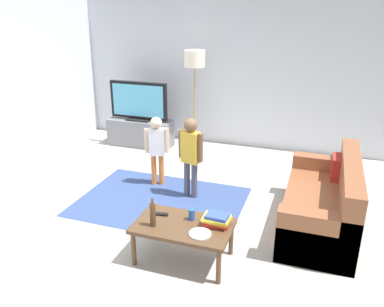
{
  "coord_description": "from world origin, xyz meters",
  "views": [
    {
      "loc": [
        1.59,
        -4.0,
        2.54
      ],
      "look_at": [
        0.0,
        0.6,
        0.65
      ],
      "focal_mm": 36.58,
      "sensor_mm": 36.0,
      "label": 1
    }
  ],
  "objects_px": {
    "book_stack": "(217,220)",
    "bottle": "(153,214)",
    "couch": "(327,205)",
    "child_near_tv": "(157,145)",
    "child_center": "(191,151)",
    "tv": "(139,102)",
    "tv_stand": "(141,133)",
    "soda_can": "(192,214)",
    "tv_remote": "(160,214)",
    "plate": "(200,234)",
    "coffee_table": "(183,229)",
    "floor_lamp": "(195,64)"
  },
  "relations": [
    {
      "from": "tv",
      "to": "bottle",
      "type": "distance_m",
      "value": 3.61
    },
    {
      "from": "tv_stand",
      "to": "child_center",
      "type": "height_order",
      "value": "child_center"
    },
    {
      "from": "child_near_tv",
      "to": "book_stack",
      "type": "bearing_deg",
      "value": -48.57
    },
    {
      "from": "tv",
      "to": "child_near_tv",
      "type": "bearing_deg",
      "value": -55.48
    },
    {
      "from": "child_center",
      "to": "plate",
      "type": "distance_m",
      "value": 1.65
    },
    {
      "from": "tv",
      "to": "tv_remote",
      "type": "height_order",
      "value": "tv"
    },
    {
      "from": "couch",
      "to": "book_stack",
      "type": "height_order",
      "value": "couch"
    },
    {
      "from": "child_center",
      "to": "coffee_table",
      "type": "distance_m",
      "value": 1.48
    },
    {
      "from": "couch",
      "to": "child_near_tv",
      "type": "height_order",
      "value": "child_near_tv"
    },
    {
      "from": "tv_stand",
      "to": "soda_can",
      "type": "height_order",
      "value": "soda_can"
    },
    {
      "from": "coffee_table",
      "to": "bottle",
      "type": "distance_m",
      "value": 0.35
    },
    {
      "from": "floor_lamp",
      "to": "soda_can",
      "type": "distance_m",
      "value": 3.43
    },
    {
      "from": "tv_remote",
      "to": "plate",
      "type": "bearing_deg",
      "value": -30.68
    },
    {
      "from": "couch",
      "to": "coffee_table",
      "type": "bearing_deg",
      "value": -140.17
    },
    {
      "from": "tv",
      "to": "soda_can",
      "type": "bearing_deg",
      "value": -55.1
    },
    {
      "from": "book_stack",
      "to": "bottle",
      "type": "relative_size",
      "value": 0.95
    },
    {
      "from": "tv",
      "to": "tv_remote",
      "type": "bearing_deg",
      "value": -60.14
    },
    {
      "from": "tv",
      "to": "bottle",
      "type": "relative_size",
      "value": 3.57
    },
    {
      "from": "child_near_tv",
      "to": "child_center",
      "type": "relative_size",
      "value": 0.92
    },
    {
      "from": "tv_stand",
      "to": "bottle",
      "type": "bearing_deg",
      "value": -61.77
    },
    {
      "from": "child_center",
      "to": "tv_remote",
      "type": "height_order",
      "value": "child_center"
    },
    {
      "from": "floor_lamp",
      "to": "bottle",
      "type": "xyz_separation_m",
      "value": [
        0.69,
        -3.33,
        -0.99
      ]
    },
    {
      "from": "bottle",
      "to": "soda_can",
      "type": "bearing_deg",
      "value": 36.03
    },
    {
      "from": "coffee_table",
      "to": "bottle",
      "type": "xyz_separation_m",
      "value": [
        -0.28,
        -0.12,
        0.18
      ]
    },
    {
      "from": "bottle",
      "to": "soda_can",
      "type": "relative_size",
      "value": 2.57
    },
    {
      "from": "child_near_tv",
      "to": "tv_remote",
      "type": "distance_m",
      "value": 1.66
    },
    {
      "from": "book_stack",
      "to": "plate",
      "type": "xyz_separation_m",
      "value": [
        -0.1,
        -0.22,
        -0.05
      ]
    },
    {
      "from": "coffee_table",
      "to": "book_stack",
      "type": "xyz_separation_m",
      "value": [
        0.32,
        0.1,
        0.11
      ]
    },
    {
      "from": "tv_stand",
      "to": "tv_remote",
      "type": "distance_m",
      "value": 3.42
    },
    {
      "from": "child_center",
      "to": "soda_can",
      "type": "height_order",
      "value": "child_center"
    },
    {
      "from": "tv",
      "to": "coffee_table",
      "type": "bearing_deg",
      "value": -56.82
    },
    {
      "from": "tv",
      "to": "child_near_tv",
      "type": "height_order",
      "value": "tv"
    },
    {
      "from": "tv_stand",
      "to": "tv",
      "type": "xyz_separation_m",
      "value": [
        0.0,
        -0.02,
        0.6
      ]
    },
    {
      "from": "tv_stand",
      "to": "bottle",
      "type": "height_order",
      "value": "bottle"
    },
    {
      "from": "child_center",
      "to": "tv_remote",
      "type": "relative_size",
      "value": 6.63
    },
    {
      "from": "child_near_tv",
      "to": "child_center",
      "type": "bearing_deg",
      "value": -19.13
    },
    {
      "from": "child_center",
      "to": "book_stack",
      "type": "distance_m",
      "value": 1.49
    },
    {
      "from": "floor_lamp",
      "to": "soda_can",
      "type": "xyz_separation_m",
      "value": [
        1.02,
        -3.09,
        -1.06
      ]
    },
    {
      "from": "tv",
      "to": "book_stack",
      "type": "bearing_deg",
      "value": -51.81
    },
    {
      "from": "bottle",
      "to": "tv",
      "type": "bearing_deg",
      "value": 118.39
    },
    {
      "from": "tv_stand",
      "to": "book_stack",
      "type": "height_order",
      "value": "book_stack"
    },
    {
      "from": "coffee_table",
      "to": "plate",
      "type": "xyz_separation_m",
      "value": [
        0.22,
        -0.12,
        0.06
      ]
    },
    {
      "from": "child_near_tv",
      "to": "book_stack",
      "type": "distance_m",
      "value": 1.99
    },
    {
      "from": "floor_lamp",
      "to": "tv_remote",
      "type": "relative_size",
      "value": 10.47
    },
    {
      "from": "tv_stand",
      "to": "book_stack",
      "type": "relative_size",
      "value": 4.09
    },
    {
      "from": "tv",
      "to": "bottle",
      "type": "bearing_deg",
      "value": -61.61
    },
    {
      "from": "tv_stand",
      "to": "tv",
      "type": "relative_size",
      "value": 1.09
    },
    {
      "from": "tv",
      "to": "book_stack",
      "type": "height_order",
      "value": "tv"
    },
    {
      "from": "book_stack",
      "to": "tv",
      "type": "bearing_deg",
      "value": 128.19
    },
    {
      "from": "tv_stand",
      "to": "book_stack",
      "type": "distance_m",
      "value": 3.76
    }
  ]
}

